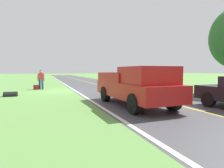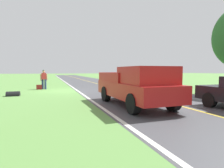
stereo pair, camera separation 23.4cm
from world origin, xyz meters
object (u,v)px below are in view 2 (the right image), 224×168
(hitchhiker_walking, at_px, (44,78))
(sedan_near_oncoming, at_px, (117,78))
(suitcase_carried, at_px, (39,87))
(pickup_truck_passing, at_px, (137,86))

(hitchhiker_walking, bearing_deg, sedan_near_oncoming, -158.92)
(sedan_near_oncoming, bearing_deg, suitcase_carried, 20.78)
(hitchhiker_walking, distance_m, suitcase_carried, 0.89)
(suitcase_carried, distance_m, sedan_near_oncoming, 9.08)
(suitcase_carried, height_order, pickup_truck_passing, pickup_truck_passing)
(hitchhiker_walking, relative_size, sedan_near_oncoming, 0.40)
(suitcase_carried, bearing_deg, hitchhiker_walking, 100.86)
(sedan_near_oncoming, bearing_deg, hitchhiker_walking, 21.08)
(hitchhiker_walking, xyz_separation_m, suitcase_carried, (0.41, 0.11, -0.78))
(hitchhiker_walking, xyz_separation_m, pickup_truck_passing, (-4.31, 10.09, -0.01))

